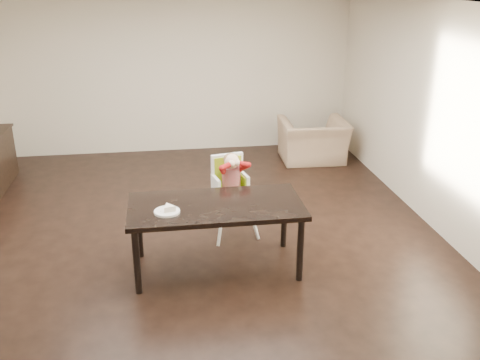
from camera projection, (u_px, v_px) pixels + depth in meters
The scene contains 6 objects.
ground at pixel (192, 240), 6.38m from camera, with size 7.00×7.00×0.00m, color black.
room_walls at pixel (186, 85), 5.70m from camera, with size 6.02×7.02×2.71m.
dining_table at pixel (216, 211), 5.54m from camera, with size 1.80×0.90×0.75m.
high_chair at pixel (231, 177), 6.30m from camera, with size 0.51×0.51×1.03m.
plate at pixel (168, 210), 5.31m from camera, with size 0.30×0.30×0.07m.
armchair at pixel (313, 134), 8.87m from camera, with size 1.07×0.70×0.94m, color tan.
Camera 1 is at (-0.26, -5.70, 3.00)m, focal length 40.00 mm.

